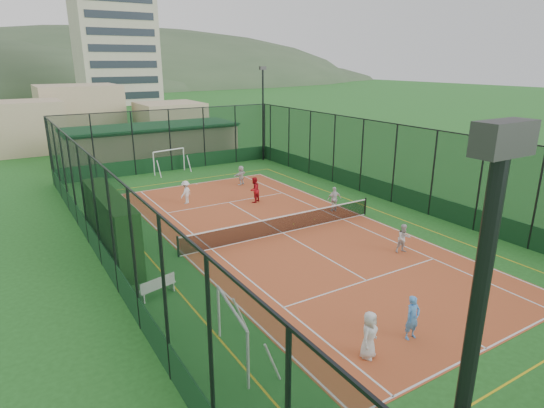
% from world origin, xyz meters
% --- Properties ---
extents(ground, '(300.00, 300.00, 0.00)m').
position_xyz_m(ground, '(0.00, 0.00, 0.00)').
color(ground, '#236020').
rests_on(ground, ground).
extents(court_slab, '(11.17, 23.97, 0.01)m').
position_xyz_m(court_slab, '(0.00, 0.00, 0.01)').
color(court_slab, '#C14E2A').
rests_on(court_slab, ground).
extents(tennis_net, '(11.67, 0.12, 1.06)m').
position_xyz_m(tennis_net, '(0.00, 0.00, 0.53)').
color(tennis_net, black).
rests_on(tennis_net, ground).
extents(perimeter_fence, '(18.12, 34.12, 5.00)m').
position_xyz_m(perimeter_fence, '(0.00, 0.00, 2.50)').
color(perimeter_fence, black).
rests_on(perimeter_fence, ground).
extents(floodlight_ne, '(0.60, 0.26, 8.25)m').
position_xyz_m(floodlight_ne, '(8.60, 16.60, 4.12)').
color(floodlight_ne, black).
rests_on(floodlight_ne, ground).
extents(clubhouse, '(15.20, 7.20, 3.15)m').
position_xyz_m(clubhouse, '(0.00, 22.00, 1.57)').
color(clubhouse, tan).
rests_on(clubhouse, ground).
extents(apartment_tower, '(15.00, 12.00, 30.00)m').
position_xyz_m(apartment_tower, '(12.00, 82.00, 15.00)').
color(apartment_tower, beige).
rests_on(apartment_tower, ground).
extents(distant_hills, '(200.00, 60.00, 24.00)m').
position_xyz_m(distant_hills, '(0.00, 150.00, 0.00)').
color(distant_hills, '#384C33').
rests_on(distant_hills, ground).
extents(hedge_left, '(1.02, 6.83, 2.99)m').
position_xyz_m(hedge_left, '(-8.30, 1.73, 1.49)').
color(hedge_left, black).
rests_on(hedge_left, ground).
extents(white_bench, '(1.56, 0.78, 0.85)m').
position_xyz_m(white_bench, '(-7.80, -3.09, 0.42)').
color(white_bench, white).
rests_on(white_bench, ground).
extents(futsal_goal_near, '(2.92, 1.23, 1.83)m').
position_xyz_m(futsal_goal_near, '(-7.10, -8.16, 0.91)').
color(futsal_goal_near, white).
rests_on(futsal_goal_near, ground).
extents(futsal_goal_far, '(3.00, 1.44, 1.86)m').
position_xyz_m(futsal_goal_far, '(-0.45, 16.24, 0.93)').
color(futsal_goal_far, white).
rests_on(futsal_goal_far, ground).
extents(child_near_left, '(0.88, 0.76, 1.53)m').
position_xyz_m(child_near_left, '(-3.49, -10.20, 0.78)').
color(child_near_left, white).
rests_on(child_near_left, court_slab).
extents(child_near_mid, '(0.57, 0.39, 1.52)m').
position_xyz_m(child_near_mid, '(-1.60, -10.21, 0.77)').
color(child_near_mid, '#539CED').
rests_on(child_near_mid, court_slab).
extents(child_near_right, '(0.80, 0.70, 1.41)m').
position_xyz_m(child_near_right, '(3.48, -5.11, 0.71)').
color(child_near_right, silver).
rests_on(child_near_right, court_slab).
extents(child_far_left, '(1.10, 1.01, 1.49)m').
position_xyz_m(child_far_left, '(-2.43, 7.59, 0.75)').
color(child_far_left, white).
rests_on(child_far_left, court_slab).
extents(child_far_right, '(0.95, 0.57, 1.52)m').
position_xyz_m(child_far_right, '(4.64, 1.47, 0.77)').
color(child_far_right, white).
rests_on(child_far_right, court_slab).
extents(child_far_back, '(1.36, 0.96, 1.41)m').
position_xyz_m(child_far_back, '(2.75, 9.90, 0.72)').
color(child_far_back, silver).
rests_on(child_far_back, court_slab).
extents(coach, '(1.00, 0.93, 1.65)m').
position_xyz_m(coach, '(1.42, 5.57, 0.83)').
color(coach, '#AB121B').
rests_on(coach, court_slab).
extents(tennis_balls, '(1.54, 1.51, 0.07)m').
position_xyz_m(tennis_balls, '(1.87, 1.25, 0.04)').
color(tennis_balls, '#CCE033').
rests_on(tennis_balls, court_slab).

